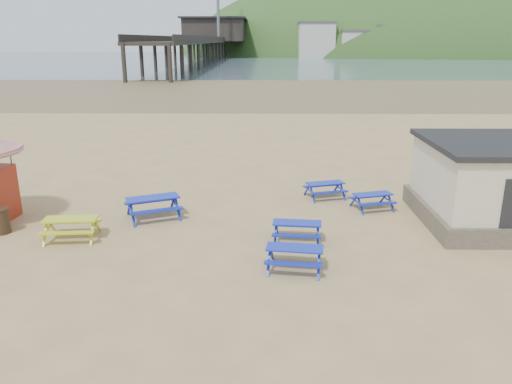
{
  "coord_description": "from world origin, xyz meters",
  "views": [
    {
      "loc": [
        0.72,
        -17.1,
        6.71
      ],
      "look_at": [
        0.44,
        1.5,
        1.0
      ],
      "focal_mm": 35.0,
      "sensor_mm": 36.0,
      "label": 1
    }
  ],
  "objects_px": {
    "picnic_table_blue_a": "(153,207)",
    "picnic_table_yellow": "(72,228)",
    "litter_bin": "(1,221)",
    "picnic_table_blue_b": "(325,190)"
  },
  "relations": [
    {
      "from": "picnic_table_yellow",
      "to": "picnic_table_blue_b",
      "type": "bearing_deg",
      "value": 22.07
    },
    {
      "from": "picnic_table_blue_a",
      "to": "picnic_table_yellow",
      "type": "distance_m",
      "value": 3.26
    },
    {
      "from": "picnic_table_blue_a",
      "to": "picnic_table_yellow",
      "type": "bearing_deg",
      "value": -161.25
    },
    {
      "from": "picnic_table_blue_b",
      "to": "picnic_table_blue_a",
      "type": "bearing_deg",
      "value": -175.1
    },
    {
      "from": "picnic_table_yellow",
      "to": "litter_bin",
      "type": "xyz_separation_m",
      "value": [
        -2.73,
        0.49,
        0.09
      ]
    },
    {
      "from": "picnic_table_blue_a",
      "to": "litter_bin",
      "type": "height_order",
      "value": "litter_bin"
    },
    {
      "from": "litter_bin",
      "to": "picnic_table_yellow",
      "type": "bearing_deg",
      "value": -10.27
    },
    {
      "from": "picnic_table_blue_b",
      "to": "litter_bin",
      "type": "relative_size",
      "value": 2.1
    },
    {
      "from": "picnic_table_blue_b",
      "to": "litter_bin",
      "type": "bearing_deg",
      "value": -176.22
    },
    {
      "from": "picnic_table_blue_b",
      "to": "picnic_table_yellow",
      "type": "height_order",
      "value": "picnic_table_yellow"
    }
  ]
}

